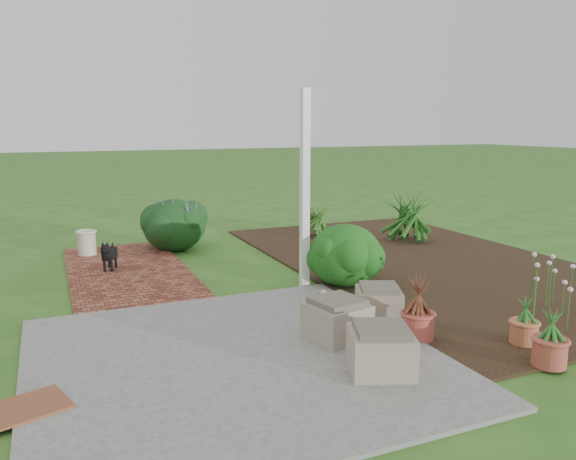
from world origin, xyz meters
name	(u,v)px	position (x,y,z in m)	size (l,w,h in m)	color
ground	(286,291)	(0.00, 0.00, 0.00)	(80.00, 80.00, 0.00)	#30601E
concrete_patio	(234,358)	(-1.25, -1.75, 0.02)	(3.50, 3.50, 0.04)	#60605E
brick_path	(128,271)	(-1.70, 1.75, 0.02)	(1.60, 3.50, 0.04)	#5D291D
garden_bed	(425,262)	(2.50, 0.50, 0.01)	(4.00, 7.00, 0.03)	black
veranda_post	(305,190)	(0.30, 0.10, 1.25)	(0.10, 0.10, 2.50)	white
stone_trough_near	(381,352)	(-0.22, -2.52, 0.21)	(0.51, 0.51, 0.34)	gray
stone_trough_mid	(337,321)	(-0.21, -1.73, 0.21)	(0.51, 0.51, 0.34)	gray
stone_trough_far	(379,304)	(0.48, -1.38, 0.19)	(0.46, 0.46, 0.31)	gray
coir_doormat	(17,410)	(-2.98, -2.06, 0.05)	(0.68, 0.44, 0.02)	brown
black_dog	(109,254)	(-1.94, 1.80, 0.28)	(0.26, 0.45, 0.40)	black
cream_ceramic_urn	(87,243)	(-2.16, 2.95, 0.23)	(0.28, 0.28, 0.37)	beige
evergreen_shrub	(345,253)	(0.80, -0.08, 0.43)	(0.95, 0.95, 0.80)	#12420F
agapanthus_clump_back	(408,212)	(3.17, 1.91, 0.54)	(1.14, 1.14, 1.02)	#0B3E0D
agapanthus_clump_front	(316,217)	(1.83, 2.89, 0.40)	(0.82, 0.82, 0.73)	#123710
pink_flower_patch	(570,290)	(2.35, -2.17, 0.34)	(0.96, 0.96, 0.62)	#113D0F
terracotta_pot_bronze	(418,325)	(0.52, -2.01, 0.16)	(0.32, 0.32, 0.26)	#A44537
terracotta_pot_small_left	(524,332)	(1.37, -2.51, 0.14)	(0.26, 0.26, 0.21)	#B0633B
terracotta_pot_small_right	(550,352)	(1.18, -2.98, 0.15)	(0.28, 0.28, 0.24)	#A24537
purple_flowering_bush	(174,224)	(-0.77, 2.91, 0.44)	(1.03, 1.03, 0.87)	black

